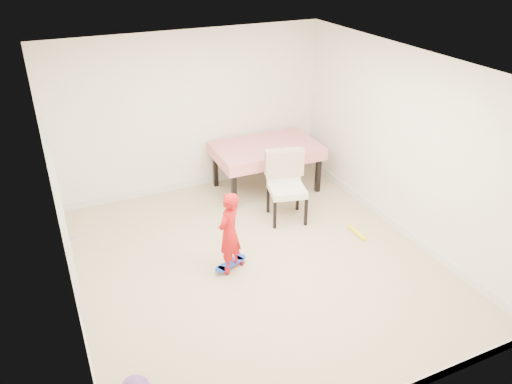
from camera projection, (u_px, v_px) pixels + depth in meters
name	position (u px, v px, depth m)	size (l,w,h in m)	color
ground	(255.00, 263.00, 6.59)	(5.00, 5.00, 0.00)	#C5AE88
ceiling	(255.00, 69.00, 5.39)	(4.50, 5.00, 0.04)	white
wall_back	(191.00, 113.00, 7.98)	(4.50, 0.04, 2.60)	white
wall_front	(384.00, 298.00, 3.99)	(4.50, 0.04, 2.60)	white
wall_left	(60.00, 214.00, 5.16)	(0.04, 5.00, 2.60)	white
wall_right	(404.00, 145.00, 6.81)	(0.04, 5.00, 2.60)	white
door	(62.00, 223.00, 5.53)	(0.10, 0.94, 2.11)	white
baseboard_back	(195.00, 182.00, 8.56)	(4.50, 0.02, 0.12)	white
baseboard_left	(79.00, 307.00, 5.74)	(0.02, 5.00, 0.12)	white
baseboard_right	(393.00, 222.00, 7.39)	(0.02, 5.00, 0.12)	white
dining_table	(266.00, 167.00, 8.31)	(1.69, 1.06, 0.80)	red
dining_chair	(287.00, 188.00, 7.37)	(0.57, 0.65, 1.05)	silver
skateboard	(231.00, 265.00, 6.50)	(0.50, 0.18, 0.08)	blue
child	(229.00, 235.00, 6.20)	(0.40, 0.26, 1.09)	red
foam_toy	(357.00, 233.00, 7.20)	(0.06, 0.06, 0.40)	#FFFC1A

